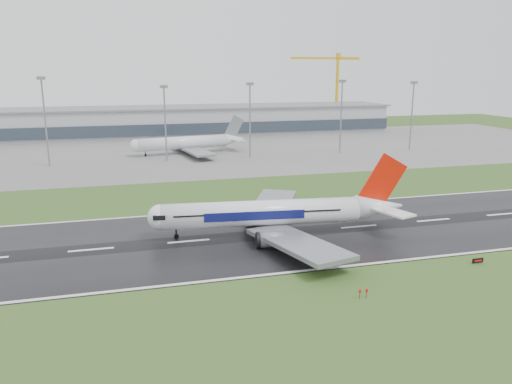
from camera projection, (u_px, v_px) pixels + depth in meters
name	position (u px, v px, depth m)	size (l,w,h in m)	color
ground	(278.00, 234.00, 112.84)	(520.00, 520.00, 0.00)	#2F4F1D
runway	(278.00, 234.00, 112.83)	(400.00, 45.00, 0.10)	black
apron	(196.00, 150.00, 230.11)	(400.00, 130.00, 0.08)	slate
terminal	(180.00, 121.00, 284.64)	(240.00, 36.00, 15.00)	#979AA2
main_airliner	(279.00, 197.00, 110.67)	(57.42, 54.68, 16.95)	white
parked_airliner	(187.00, 136.00, 219.47)	(52.68, 49.05, 15.44)	silver
tower_crane	(337.00, 91.00, 320.88)	(46.66, 2.55, 45.92)	gold
runway_sign	(478.00, 261.00, 95.53)	(2.30, 0.26, 1.04)	black
floodmast_1	(45.00, 124.00, 187.76)	(0.64, 0.64, 32.35)	gray
floodmast_2	(165.00, 125.00, 199.35)	(0.64, 0.64, 28.93)	gray
floodmast_3	(250.00, 122.00, 208.01)	(0.64, 0.64, 29.73)	gray
floodmast_4	(341.00, 118.00, 218.22)	(0.64, 0.64, 30.62)	gray
floodmast_5	(412.00, 118.00, 227.07)	(0.64, 0.64, 29.74)	gray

